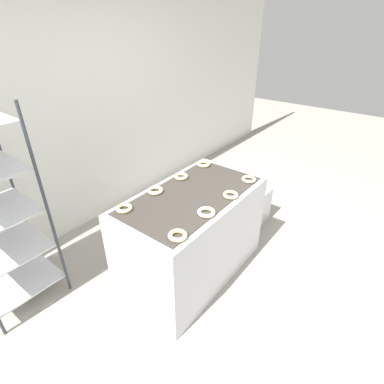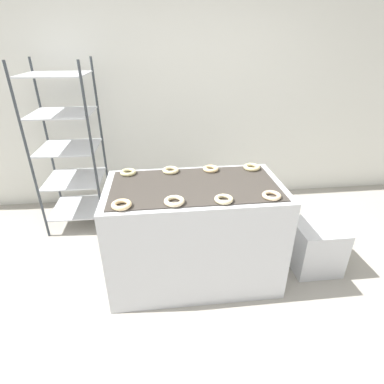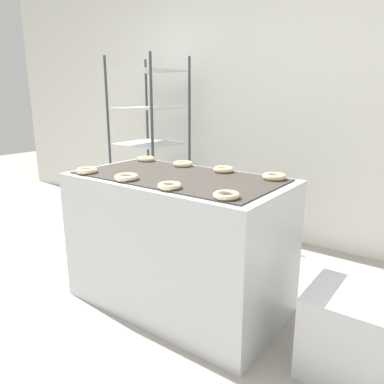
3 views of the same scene
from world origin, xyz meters
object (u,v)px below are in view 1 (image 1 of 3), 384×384
Objects in this scene: donut_near_midleft at (206,212)px; donut_far_right at (204,164)px; donut_far_midleft at (155,190)px; donut_near_left at (178,235)px; donut_near_right at (249,179)px; glaze_bin at (249,205)px; donut_near_midright at (231,195)px; donut_far_midright at (181,176)px; fryer_machine at (192,235)px; donut_far_left at (124,208)px.

donut_far_right is (0.68, 0.52, 0.00)m from donut_near_midleft.
donut_near_midleft is at bearing -142.86° from donut_far_right.
donut_near_left is at bearing -122.76° from donut_far_midleft.
donut_far_midleft reaches higher than donut_near_right.
glaze_bin is 3.37× the size of donut_near_midright.
donut_near_left is 1.03× the size of donut_far_midright.
donut_far_midleft is at bearing 178.95° from donut_far_right.
donut_near_left is at bearing -151.89° from fryer_machine.
donut_near_right is 1.01× the size of donut_far_midright.
donut_near_midright is 0.99× the size of donut_far_midright.
donut_near_right reaches higher than glaze_bin.
fryer_machine is at bearing 178.80° from glaze_bin.
donut_far_midright reaches higher than donut_near_left.
donut_near_left is (-0.51, -0.27, 0.45)m from fryer_machine.
donut_near_left is (-1.58, -0.25, 0.66)m from glaze_bin.
donut_near_right is 0.51m from donut_far_right.
donut_near_midleft is 1.09× the size of donut_near_midright.
donut_near_midleft is 0.62m from donut_far_midright.
donut_near_right is at bearing -38.15° from donut_far_midleft.
donut_far_left is (-0.67, 0.54, 0.00)m from donut_near_midright.
donut_near_left is at bearing -178.61° from donut_near_midleft.
glaze_bin is 1.42m from donut_near_midleft.
donut_far_right is (0.01, 0.51, 0.00)m from donut_near_right.
donut_far_midright is at bearing 56.78° from fryer_machine.
donut_near_left is 1.01m from donut_near_right.
donut_far_midleft is 0.97× the size of donut_far_right.
donut_far_left reaches higher than donut_near_right.
glaze_bin is at bearing 11.10° from donut_near_midleft.
donut_far_midright is (-0.90, 0.28, 0.66)m from glaze_bin.
glaze_bin is 1.43m from donut_far_midleft.
glaze_bin is 3.18× the size of donut_far_midleft.
donut_near_midleft is (-0.17, -0.26, 0.45)m from fryer_machine.
donut_far_midleft is at bearing 166.81° from glaze_bin.
donut_near_left is 0.34m from donut_near_midleft.
donut_near_midright reaches higher than fryer_machine.
donut_near_right is at bearing -57.06° from donut_far_midright.
donut_near_midright is at bearing -177.44° from donut_near_right.
glaze_bin is 1.73m from donut_near_left.
donut_near_midright is 0.53m from donut_far_midright.
donut_far_left is at bearing 152.62° from donut_near_right.
donut_far_midright is at bearing -0.59° from donut_far_left.
donut_near_right is at bearing -27.13° from fryer_machine.
donut_far_midright is at bearing 179.21° from donut_far_right.
donut_far_midright is at bearing -1.32° from donut_far_midleft.
donut_far_right reaches higher than fryer_machine.
donut_far_right is (1.03, 0.53, 0.00)m from donut_near_left.
glaze_bin is (1.07, -0.02, -0.22)m from fryer_machine.
donut_near_midright is 0.34m from donut_near_right.
donut_near_midright is at bearing -164.44° from glaze_bin.
donut_near_right reaches higher than fryer_machine.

